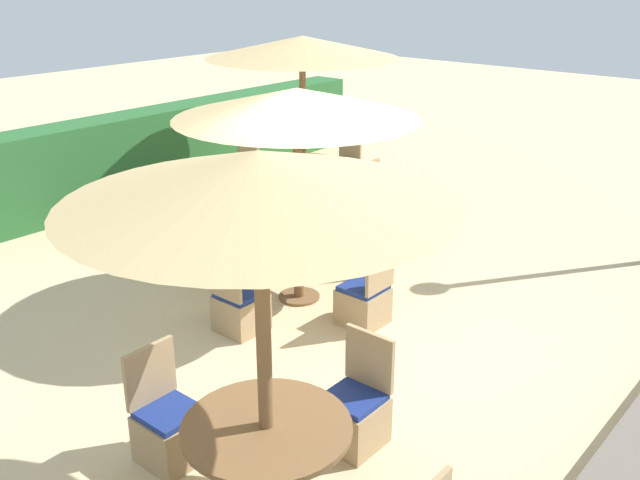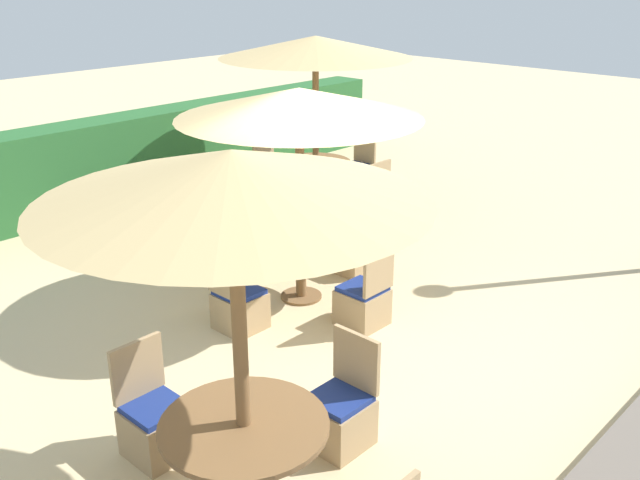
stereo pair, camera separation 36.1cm
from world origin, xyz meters
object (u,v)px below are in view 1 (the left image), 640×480
at_px(round_table_center, 299,254).
at_px(patio_chair_center_south, 364,302).
at_px(patio_chair_front_left_north, 170,429).
at_px(patio_chair_center_north, 244,255).
at_px(patio_chair_front_left_east, 354,414).
at_px(parasol_back_right, 302,47).
at_px(patio_chair_center_east, 349,251).
at_px(round_table_back_right, 303,170).
at_px(patio_chair_center_west, 240,308).
at_px(patio_chair_back_right_south, 358,202).
at_px(round_table_front_left, 267,442).
at_px(parasol_center, 297,104).
at_px(parasol_front_left, 258,180).
at_px(patio_chair_back_right_north, 258,179).
at_px(patio_chair_back_right_east, 343,174).

height_order(round_table_center, patio_chair_center_south, patio_chair_center_south).
xyz_separation_m(round_table_center, patio_chair_front_left_north, (-2.81, -1.14, -0.29)).
xyz_separation_m(patio_chair_center_north, patio_chair_front_left_east, (-1.77, -3.08, 0.00)).
height_order(parasol_back_right, patio_chair_center_east, parasol_back_right).
height_order(round_table_back_right, patio_chair_center_west, patio_chair_center_west).
bearing_deg(round_table_center, round_table_back_right, 40.40).
bearing_deg(round_table_back_right, patio_chair_back_right_south, -86.97).
xyz_separation_m(patio_chair_back_right_south, patio_chair_center_west, (-3.66, -1.21, 0.00)).
bearing_deg(patio_chair_front_left_east, round_table_front_left, 91.99).
bearing_deg(patio_chair_back_right_south, patio_chair_front_left_east, -143.20).
distance_m(parasol_back_right, parasol_center, 3.43).
distance_m(patio_chair_center_west, parasol_front_left, 3.53).
bearing_deg(patio_chair_center_west, round_table_center, 92.64).
height_order(patio_chair_back_right_south, parasol_front_left, parasol_front_left).
distance_m(round_table_back_right, parasol_front_left, 7.18).
relative_size(round_table_back_right, parasol_front_left, 0.42).
relative_size(patio_chair_back_right_north, patio_chair_back_right_south, 1.00).
height_order(patio_chair_center_north, parasol_front_left, parasol_front_left).
bearing_deg(patio_chair_back_right_east, round_table_back_right, 92.33).
bearing_deg(patio_chair_center_south, patio_chair_back_right_north, 58.15).
height_order(patio_chair_back_right_north, patio_chair_front_left_east, same).
distance_m(parasol_back_right, round_table_center, 3.93).
distance_m(round_table_back_right, round_table_front_left, 6.93).
bearing_deg(parasol_back_right, patio_chair_front_left_east, -134.92).
distance_m(patio_chair_back_right_east, patio_chair_center_east, 3.48).
relative_size(patio_chair_back_right_south, round_table_center, 0.97).
bearing_deg(parasol_back_right, patio_chair_back_right_south, -86.97).
relative_size(patio_chair_center_south, patio_chair_front_left_north, 1.00).
xyz_separation_m(patio_chair_center_north, round_table_front_left, (-2.81, -3.12, 0.34)).
relative_size(round_table_front_left, patio_chair_front_left_east, 1.26).
relative_size(round_table_center, round_table_front_left, 0.82).
xyz_separation_m(patio_chair_back_right_east, parasol_front_left, (-6.45, -4.43, 2.21)).
distance_m(round_table_back_right, patio_chair_front_left_north, 6.38).
bearing_deg(patio_chair_center_north, patio_chair_center_east, 136.63).
bearing_deg(round_table_back_right, parasol_center, -139.60).
xyz_separation_m(patio_chair_back_right_north, patio_chair_center_west, (-3.56, -3.26, 0.00)).
xyz_separation_m(round_table_front_left, patio_chair_front_left_east, (1.03, 0.04, -0.34)).
relative_size(parasol_center, round_table_center, 2.78).
relative_size(round_table_back_right, patio_chair_front_left_east, 1.19).
distance_m(patio_chair_back_right_east, patio_chair_center_south, 4.92).
bearing_deg(patio_chair_center_north, patio_chair_front_left_east, 60.09).
relative_size(parasol_center, parasol_front_left, 1.01).
bearing_deg(parasol_back_right, patio_chair_center_west, -147.81).
relative_size(round_table_back_right, patio_chair_center_north, 1.19).
xyz_separation_m(patio_chair_back_right_east, patio_chair_front_left_east, (-5.41, -4.39, 0.00)).
bearing_deg(parasol_back_right, patio_chair_center_south, -129.61).
bearing_deg(patio_chair_front_left_east, patio_chair_center_east, -51.43).
relative_size(patio_chair_center_north, patio_chair_front_left_north, 1.00).
xyz_separation_m(parasol_back_right, round_table_front_left, (-5.37, -4.38, -1.87)).
distance_m(round_table_back_right, patio_chair_center_north, 2.87).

